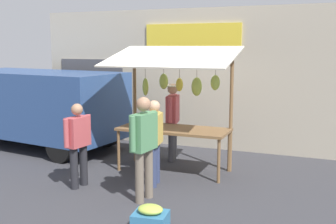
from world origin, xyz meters
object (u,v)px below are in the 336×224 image
(parked_van, at_px, (33,102))
(produce_crate_near, at_px, (150,219))
(shopper_with_shopping_bag, at_px, (78,140))
(vendor_with_sunhat, at_px, (173,115))
(market_stall, at_px, (173,95))
(shopper_in_striped_shirt, at_px, (144,141))
(shopper_in_grey_tee, at_px, (154,137))

(parked_van, height_order, produce_crate_near, parked_van)
(shopper_with_shopping_bag, relative_size, produce_crate_near, 2.96)
(vendor_with_sunhat, bearing_deg, market_stall, 11.07)
(shopper_with_shopping_bag, relative_size, parked_van, 0.33)
(shopper_with_shopping_bag, bearing_deg, parked_van, 59.59)
(market_stall, relative_size, shopper_in_striped_shirt, 1.47)
(shopper_in_grey_tee, bearing_deg, produce_crate_near, -167.61)
(market_stall, xyz_separation_m, vendor_with_sunhat, (0.29, -0.70, -0.53))
(market_stall, bearing_deg, produce_crate_near, 105.17)
(shopper_with_shopping_bag, height_order, parked_van, parked_van)
(market_stall, distance_m, produce_crate_near, 3.14)
(vendor_with_sunhat, bearing_deg, produce_crate_near, 5.42)
(vendor_with_sunhat, relative_size, parked_van, 0.37)
(parked_van, bearing_deg, shopper_in_striped_shirt, 157.82)
(shopper_in_striped_shirt, bearing_deg, vendor_with_sunhat, 17.55)
(vendor_with_sunhat, bearing_deg, shopper_in_grey_tee, -0.90)
(market_stall, bearing_deg, vendor_with_sunhat, -67.67)
(shopper_in_grey_tee, relative_size, parked_van, 0.34)
(market_stall, relative_size, parked_van, 0.54)
(market_stall, height_order, vendor_with_sunhat, market_stall)
(produce_crate_near, bearing_deg, shopper_in_grey_tee, -67.66)
(shopper_with_shopping_bag, height_order, produce_crate_near, shopper_with_shopping_bag)
(market_stall, bearing_deg, shopper_in_striped_shirt, 95.67)
(vendor_with_sunhat, bearing_deg, parked_van, -100.07)
(market_stall, bearing_deg, shopper_with_shopping_bag, 53.02)
(shopper_in_striped_shirt, height_order, produce_crate_near, shopper_in_striped_shirt)
(shopper_in_grey_tee, distance_m, parked_van, 4.34)
(shopper_in_grey_tee, bearing_deg, parked_van, 58.43)
(shopper_in_striped_shirt, xyz_separation_m, shopper_with_shopping_bag, (1.36, -0.15, -0.14))
(produce_crate_near, bearing_deg, market_stall, -74.83)
(shopper_with_shopping_bag, height_order, shopper_in_grey_tee, shopper_in_grey_tee)
(shopper_with_shopping_bag, distance_m, shopper_in_grey_tee, 1.35)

